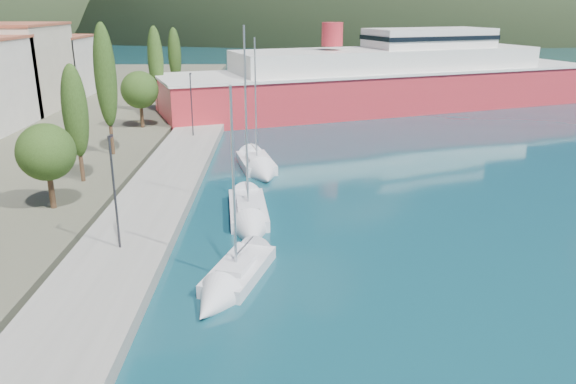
{
  "coord_description": "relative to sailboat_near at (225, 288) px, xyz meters",
  "views": [
    {
      "loc": [
        -0.43,
        -14.72,
        13.14
      ],
      "look_at": [
        0.0,
        14.0,
        3.5
      ],
      "focal_mm": 35.0,
      "sensor_mm": 36.0,
      "label": 1
    }
  ],
  "objects": [
    {
      "name": "lamp_posts",
      "position": [
        -5.94,
        6.13,
        3.79
      ],
      "size": [
        0.15,
        47.02,
        6.06
      ],
      "color": "#2D2D33",
      "rests_on": "quay"
    },
    {
      "name": "tree_row",
      "position": [
        -11.94,
        23.33,
        5.42
      ],
      "size": [
        3.87,
        64.88,
        11.1
      ],
      "color": "#47301E",
      "rests_on": "land_strip"
    },
    {
      "name": "sailboat_far",
      "position": [
        1.04,
        19.95,
        0.04
      ],
      "size": [
        4.24,
        8.3,
        11.67
      ],
      "color": "silver",
      "rests_on": "ground"
    },
    {
      "name": "quay",
      "position": [
        -5.94,
        16.77,
        0.11
      ],
      "size": [
        5.0,
        88.0,
        0.8
      ],
      "primitive_type": "cube",
      "color": "gray",
      "rests_on": "ground"
    },
    {
      "name": "sailboat_near",
      "position": [
        0.0,
        0.0,
        0.0
      ],
      "size": [
        4.29,
        7.68,
        10.57
      ],
      "color": "silver",
      "rests_on": "ground"
    },
    {
      "name": "ground",
      "position": [
        3.06,
        110.77,
        -0.29
      ],
      "size": [
        1400.0,
        1400.0,
        0.0
      ],
      "primitive_type": "plane",
      "color": "#11424E"
    },
    {
      "name": "ferry",
      "position": [
        16.92,
        49.98,
        3.25
      ],
      "size": [
        59.33,
        31.72,
        11.64
      ],
      "color": "red",
      "rests_on": "ground"
    },
    {
      "name": "sailboat_mid",
      "position": [
        0.74,
        8.39,
        0.02
      ],
      "size": [
        3.27,
        9.17,
        12.91
      ],
      "color": "silver",
      "rests_on": "ground"
    }
  ]
}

